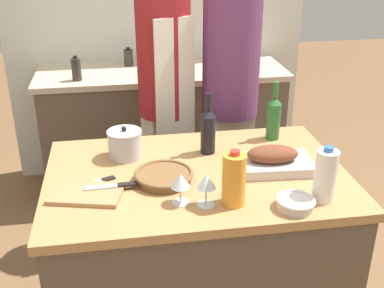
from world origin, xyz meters
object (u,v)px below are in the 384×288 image
at_px(wine_bottle_dark, 208,130).
at_px(condiment_bottle_tall, 128,57).
at_px(cutting_board, 87,194).
at_px(wine_glass_right, 206,182).
at_px(roasting_pan, 272,161).
at_px(milk_jug, 325,175).
at_px(person_cook_aproned, 165,92).
at_px(mixing_bowl, 295,203).
at_px(knife_paring, 99,181).
at_px(knife_chef, 113,186).
at_px(wine_glass_left, 180,182).
at_px(condiment_bottle_short, 76,69).
at_px(person_cook_guest, 230,92).
at_px(wine_bottle_green, 274,117).
at_px(stock_pot, 125,144).
at_px(wicker_basket, 164,176).
at_px(juice_jug, 234,179).

bearing_deg(wine_bottle_dark, condiment_bottle_tall, 102.44).
height_order(cutting_board, wine_glass_right, wine_glass_right).
bearing_deg(roasting_pan, milk_jug, -66.52).
relative_size(condiment_bottle_tall, person_cook_aproned, 0.08).
height_order(mixing_bowl, knife_paring, mixing_bowl).
bearing_deg(roasting_pan, knife_chef, -173.94).
bearing_deg(wine_glass_left, knife_chef, 151.58).
distance_m(condiment_bottle_short, person_cook_guest, 1.06).
xyz_separation_m(wine_bottle_green, wine_glass_right, (-0.45, -0.58, -0.02)).
bearing_deg(knife_paring, person_cook_guest, 46.34).
bearing_deg(knife_chef, knife_paring, 126.27).
relative_size(stock_pot, knife_paring, 1.05).
xyz_separation_m(wicker_basket, wine_glass_left, (0.05, -0.19, 0.07)).
xyz_separation_m(wine_glass_left, condiment_bottle_tall, (-0.12, 1.86, 0.01)).
bearing_deg(knife_chef, wicker_basket, 11.92).
height_order(wicker_basket, wine_bottle_dark, wine_bottle_dark).
bearing_deg(stock_pot, wine_bottle_dark, -2.02).
relative_size(wine_glass_right, condiment_bottle_short, 0.83).
xyz_separation_m(knife_chef, condiment_bottle_short, (-0.22, 1.41, 0.10)).
relative_size(juice_jug, wine_bottle_dark, 0.77).
distance_m(wicker_basket, wine_glass_right, 0.27).
height_order(wine_glass_right, condiment_bottle_tall, condiment_bottle_tall).
bearing_deg(wine_glass_left, condiment_bottle_short, 107.04).
height_order(cutting_board, wine_glass_left, wine_glass_left).
xyz_separation_m(roasting_pan, knife_paring, (-0.76, 0.01, -0.04)).
bearing_deg(wine_glass_left, roasting_pan, 26.06).
bearing_deg(wicker_basket, condiment_bottle_tall, 92.63).
xyz_separation_m(wine_bottle_dark, condiment_bottle_tall, (-0.32, 1.43, -0.01)).
height_order(roasting_pan, knife_paring, roasting_pan).
distance_m(stock_pot, condiment_bottle_short, 1.14).
bearing_deg(wine_glass_right, person_cook_aproned, 91.84).
bearing_deg(condiment_bottle_short, knife_paring, -83.34).
height_order(wine_glass_left, knife_paring, wine_glass_left).
height_order(mixing_bowl, person_cook_guest, person_cook_guest).
xyz_separation_m(wine_bottle_dark, person_cook_guest, (0.25, 0.59, -0.02)).
bearing_deg(milk_jug, condiment_bottle_tall, 109.59).
relative_size(cutting_board, person_cook_aproned, 0.19).
relative_size(roasting_pan, person_cook_guest, 0.21).
relative_size(juice_jug, milk_jug, 1.00).
bearing_deg(person_cook_guest, knife_paring, -141.04).
distance_m(wicker_basket, milk_jug, 0.66).
xyz_separation_m(knife_chef, person_cook_aproned, (0.32, 0.95, 0.07)).
bearing_deg(juice_jug, milk_jug, -4.56).
xyz_separation_m(wine_glass_left, wine_glass_right, (0.10, -0.03, 0.01)).
relative_size(stock_pot, juice_jug, 0.70).
bearing_deg(person_cook_guest, wicker_basket, -127.58).
bearing_deg(condiment_bottle_short, knife_chef, -81.32).
xyz_separation_m(juice_jug, condiment_bottle_short, (-0.68, 1.59, 0.02)).
height_order(roasting_pan, cutting_board, roasting_pan).
bearing_deg(wicker_basket, knife_paring, 172.43).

